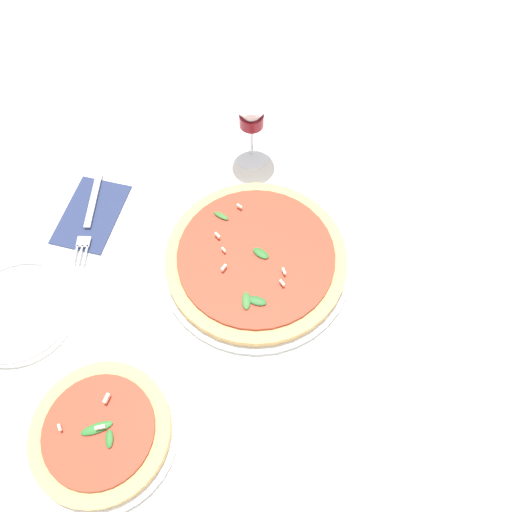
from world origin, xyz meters
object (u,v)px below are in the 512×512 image
object	(u,v)px
pizza_personal_side	(102,432)
fork	(90,216)
pizza_arugula_main	(256,260)
side_plate_white	(19,310)
wine_glass	(251,115)

from	to	relation	value
pizza_personal_side	fork	distance (m)	0.40
pizza_arugula_main	side_plate_white	world-z (taller)	pizza_arugula_main
side_plate_white	pizza_personal_side	bearing A→B (deg)	63.71
wine_glass	pizza_personal_side	bearing A→B (deg)	0.72
pizza_personal_side	fork	world-z (taller)	pizza_personal_side
pizza_arugula_main	wine_glass	bearing A→B (deg)	-155.40
pizza_personal_side	side_plate_white	size ratio (longest dim) A/B	1.16
pizza_personal_side	side_plate_white	world-z (taller)	pizza_personal_side
pizza_personal_side	wine_glass	size ratio (longest dim) A/B	1.48
pizza_arugula_main	fork	world-z (taller)	pizza_arugula_main
wine_glass	fork	world-z (taller)	wine_glass
wine_glass	side_plate_white	distance (m)	0.54
pizza_personal_side	fork	bearing A→B (deg)	-145.21
fork	pizza_personal_side	bearing A→B (deg)	13.91
pizza_personal_side	side_plate_white	distance (m)	0.26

